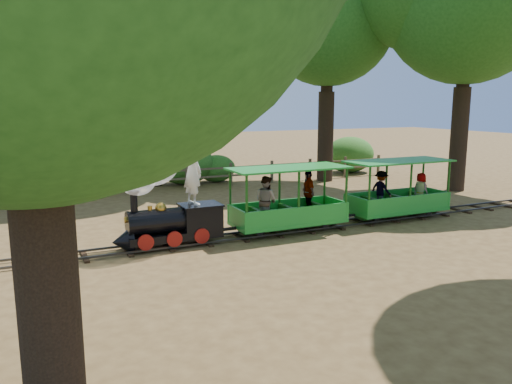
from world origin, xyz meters
name	(u,v)px	position (x,y,z in m)	size (l,w,h in m)	color
ground	(305,230)	(0.00, 0.00, 0.00)	(90.00, 90.00, 0.00)	olive
track	(305,228)	(0.00, 0.00, 0.07)	(22.00, 1.00, 0.10)	#3F3D3A
locomotive	(164,177)	(-4.02, 0.07, 1.78)	(2.76, 1.30, 3.17)	black
carriage_front	(287,204)	(-0.58, 0.01, 0.81)	(3.35, 1.46, 1.74)	green
carriage_rear	(396,195)	(3.32, 0.04, 0.75)	(3.35, 1.37, 1.74)	green
oak_ne	(327,10)	(5.47, 7.58, 7.59)	(7.52, 6.62, 10.30)	#2D2116
fence	(209,174)	(0.00, 8.00, 0.58)	(18.10, 0.10, 1.00)	brown
shrub_west	(94,170)	(-4.55, 9.30, 0.87)	(2.50, 1.92, 1.73)	#2D6B1E
shrub_mid_w	(185,164)	(-0.68, 9.30, 0.92)	(2.65, 2.03, 1.83)	#2D6B1E
shrub_mid_e	(216,168)	(0.81, 9.30, 0.62)	(1.78, 1.37, 1.23)	#2D6B1E
shrub_east	(350,155)	(8.17, 9.30, 0.93)	(2.67, 2.06, 1.85)	#2D6B1E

